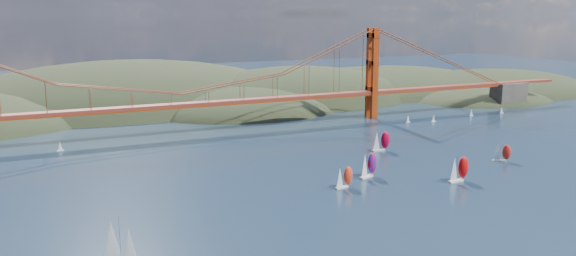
% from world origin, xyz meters
% --- Properties ---
extents(headlands, '(725.00, 225.00, 96.00)m').
position_xyz_m(headlands, '(44.95, 278.29, -12.46)').
color(headlands, black).
rests_on(headlands, ground).
extents(bridge, '(552.00, 12.00, 55.00)m').
position_xyz_m(bridge, '(-1.75, 180.00, 32.23)').
color(bridge, maroon).
rests_on(bridge, ground).
extents(sloop_navy, '(9.22, 5.74, 13.82)m').
position_xyz_m(sloop_navy, '(-54.14, 28.02, 6.10)').
color(sloop_navy, black).
rests_on(sloop_navy, ground).
extents(racer_0, '(7.99, 4.22, 8.96)m').
position_xyz_m(racer_0, '(31.52, 61.34, 4.24)').
color(racer_0, silver).
rests_on(racer_0, ground).
extents(racer_1, '(9.64, 4.33, 10.92)m').
position_xyz_m(racer_1, '(75.57, 49.99, 5.16)').
color(racer_1, white).
rests_on(racer_1, ground).
extents(racer_2, '(7.59, 5.94, 8.62)m').
position_xyz_m(racer_2, '(113.52, 65.84, 4.07)').
color(racer_2, white).
rests_on(racer_2, ground).
extents(racer_3, '(9.16, 3.76, 10.51)m').
position_xyz_m(racer_3, '(75.99, 103.53, 4.97)').
color(racer_3, silver).
rests_on(racer_3, ground).
extents(racer_rwb, '(9.76, 6.41, 10.92)m').
position_xyz_m(racer_rwb, '(47.24, 69.33, 5.16)').
color(racer_rwb, silver).
rests_on(racer_rwb, ground).
extents(distant_boat_3, '(3.00, 2.00, 4.70)m').
position_xyz_m(distant_boat_3, '(-61.00, 166.12, 2.41)').
color(distant_boat_3, silver).
rests_on(distant_boat_3, ground).
extents(distant_boat_4, '(3.00, 2.00, 4.70)m').
position_xyz_m(distant_boat_4, '(130.33, 155.91, 2.41)').
color(distant_boat_4, silver).
rests_on(distant_boat_4, ground).
extents(distant_boat_5, '(3.00, 2.00, 4.70)m').
position_xyz_m(distant_boat_5, '(145.53, 151.26, 2.41)').
color(distant_boat_5, silver).
rests_on(distant_boat_5, ground).
extents(distant_boat_6, '(3.00, 2.00, 4.70)m').
position_xyz_m(distant_boat_6, '(180.10, 157.41, 2.41)').
color(distant_boat_6, silver).
rests_on(distant_boat_6, ground).
extents(distant_boat_7, '(3.00, 2.00, 4.70)m').
position_xyz_m(distant_boat_7, '(204.67, 156.62, 2.41)').
color(distant_boat_7, silver).
rests_on(distant_boat_7, ground).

